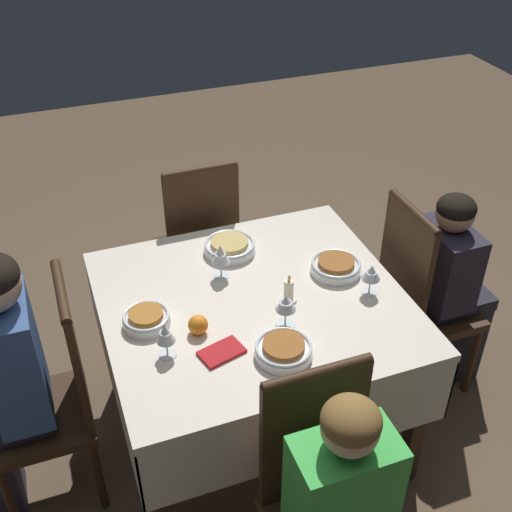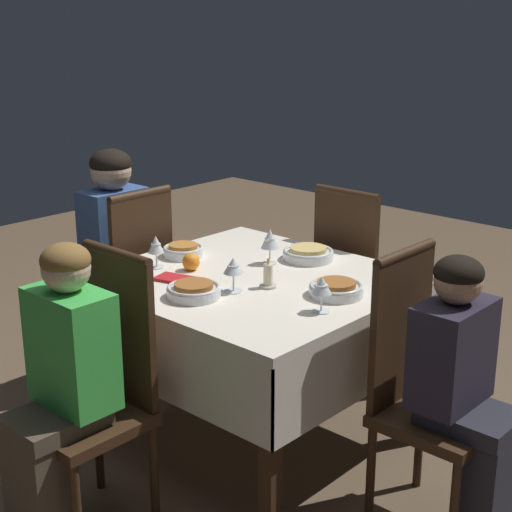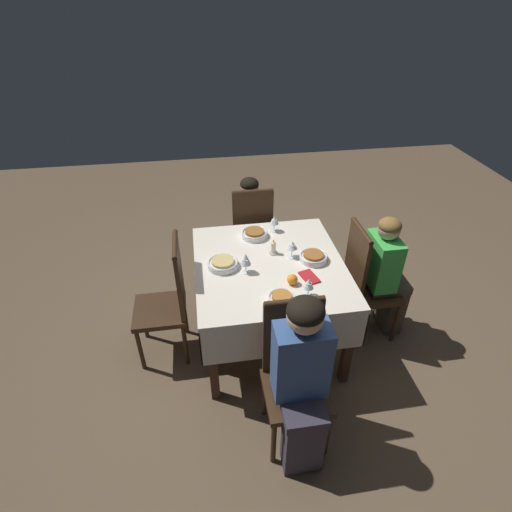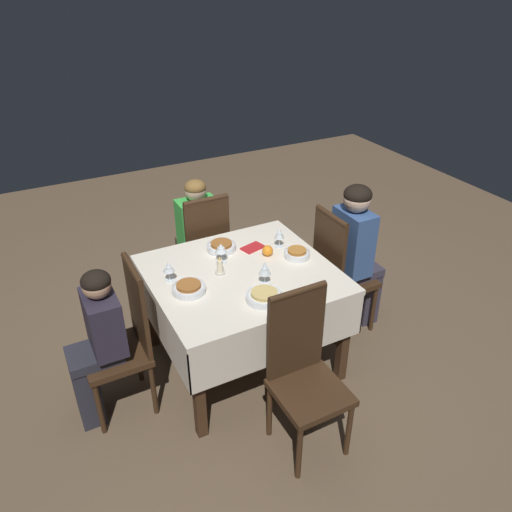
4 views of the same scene
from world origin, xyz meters
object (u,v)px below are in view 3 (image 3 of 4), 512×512
object	(u,v)px
person_adult_denim	(302,377)
wine_glass_east	(309,284)
person_child_green	(386,273)
wine_glass_north	(292,246)
bowl_north	(313,257)
wine_glass_west	(274,221)
chair_east	(294,370)
bowl_south	(223,264)
chair_west	(251,233)
bowl_west	(255,234)
chair_south	(169,298)
wine_glass_south	(246,260)
bowl_east	(282,298)
chair_north	(365,280)
orange_fruit	(292,280)
napkin_red_folded	(309,277)
candle_centerpiece	(273,249)
dining_table	(269,275)
person_child_dark	(249,221)

from	to	relation	value
person_adult_denim	wine_glass_east	xyz separation A→B (m)	(-0.55, 0.17, 0.18)
person_child_green	wine_glass_north	world-z (taller)	person_child_green
bowl_north	wine_glass_west	distance (m)	0.49
chair_east	bowl_south	distance (m)	0.90
wine_glass_east	bowl_south	world-z (taller)	wine_glass_east
chair_west	bowl_south	distance (m)	0.86
bowl_west	chair_west	bearing A→B (deg)	175.22
chair_south	wine_glass_south	world-z (taller)	chair_south
bowl_east	bowl_west	distance (m)	0.79
chair_north	person_child_green	world-z (taller)	person_child_green
chair_west	orange_fruit	world-z (taller)	chair_west
chair_south	wine_glass_west	xyz separation A→B (m)	(-0.45, 0.86, 0.31)
chair_north	bowl_east	world-z (taller)	chair_north
wine_glass_north	orange_fruit	world-z (taller)	wine_glass_north
chair_south	napkin_red_folded	size ratio (longest dim) A/B	5.79
person_child_green	wine_glass_east	bearing A→B (deg)	115.50
chair_south	bowl_south	xyz separation A→B (m)	(-0.03, 0.41, 0.24)
bowl_west	candle_centerpiece	world-z (taller)	candle_centerpiece
bowl_south	wine_glass_south	world-z (taller)	wine_glass_south
bowl_north	chair_south	bearing A→B (deg)	-89.55
wine_glass_north	wine_glass_south	bearing A→B (deg)	-69.76
wine_glass_north	napkin_red_folded	distance (m)	0.29
person_child_green	wine_glass_south	world-z (taller)	person_child_green
dining_table	chair_east	distance (m)	0.79
person_adult_denim	bowl_east	world-z (taller)	person_adult_denim
napkin_red_folded	chair_north	bearing A→B (deg)	108.35
chair_south	bowl_west	world-z (taller)	chair_south
chair_north	bowl_west	xyz separation A→B (m)	(-0.41, -0.79, 0.24)
wine_glass_east	napkin_red_folded	world-z (taller)	wine_glass_east
bowl_north	bowl_west	distance (m)	0.53
bowl_north	bowl_west	size ratio (longest dim) A/B	0.99
bowl_south	person_child_dark	bearing A→B (deg)	161.32
chair_west	candle_centerpiece	world-z (taller)	chair_west
chair_south	person_child_green	size ratio (longest dim) A/B	0.94
wine_glass_west	bowl_south	bearing A→B (deg)	-46.85
bowl_south	wine_glass_south	distance (m)	0.19
dining_table	person_adult_denim	bearing A→B (deg)	0.55
wine_glass_east	candle_centerpiece	bearing A→B (deg)	-165.63
dining_table	wine_glass_west	world-z (taller)	wine_glass_west
person_child_dark	wine_glass_east	xyz separation A→B (m)	(1.33, 0.20, 0.28)
person_adult_denim	bowl_west	distance (m)	1.31
candle_centerpiece	orange_fruit	size ratio (longest dim) A/B	1.64
person_adult_denim	orange_fruit	distance (m)	0.70
person_child_dark	wine_glass_east	distance (m)	1.37
bowl_east	wine_glass_west	world-z (taller)	wine_glass_west
chair_north	wine_glass_north	bearing A→B (deg)	80.26
chair_west	orange_fruit	bearing A→B (deg)	96.91
person_child_dark	wine_glass_east	world-z (taller)	person_child_dark
chair_east	wine_glass_east	distance (m)	0.53
chair_west	candle_centerpiece	distance (m)	0.71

